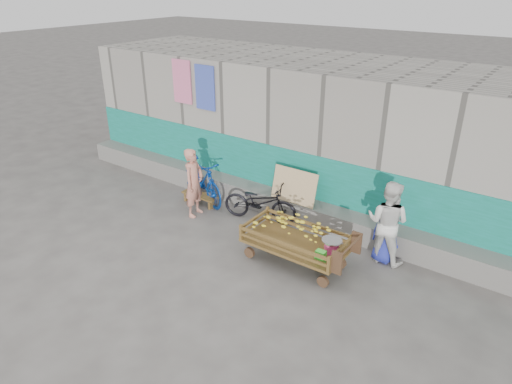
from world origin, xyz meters
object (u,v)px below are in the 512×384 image
Objects in this scene: banana_cart at (294,234)px; woman at (387,222)px; bench at (200,197)px; bicycle_dark at (260,202)px; child at (385,236)px; bicycle_blue at (202,180)px; vendor_man at (194,183)px.

woman is (1.29, 1.03, 0.20)m from banana_cart.
bench is at bearing 3.59° from woman.
banana_cart is 1.26× the size of bicycle_dark.
woman is 0.27m from child.
child is at bearing 2.61° from bench.
woman is at bearing -103.51° from bicycle_dark.
child is (1.29, 0.98, -0.06)m from banana_cart.
banana_cart is 3.12m from bicycle_blue.
vendor_man reaches higher than bench.
woman is at bearing 3.28° from bench.
banana_cart is 1.68m from bicycle_dark.
bicycle_dark is at bearing 6.85° from child.
banana_cart is 1.32× the size of vendor_man.
bench is (-2.91, 0.79, -0.40)m from banana_cart.
bench is at bearing 80.35° from bicycle_dark.
banana_cart reaches higher than bench.
vendor_man is at bearing 99.75° from bicycle_dark.
bicycle_blue is at bearing 6.55° from child.
child is 0.60× the size of bicycle_blue.
woman is at bearing -68.56° from bicycle_blue.
banana_cart is 1.66m from woman.
bench is at bearing 20.08° from vendor_man.
banana_cart is 2.68m from vendor_man.
bicycle_dark is (-2.66, -0.09, -0.36)m from woman.
child is at bearing -104.57° from bicycle_dark.
banana_cart is 1.95× the size of child.
banana_cart is 2.19× the size of bench.
vendor_man is at bearing -59.65° from bench.
vendor_man is 4.00m from woman.
bicycle_dark is at bearing -75.14° from vendor_man.
bench is 4.22m from child.
bicycle_dark is at bearing -69.73° from bicycle_blue.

